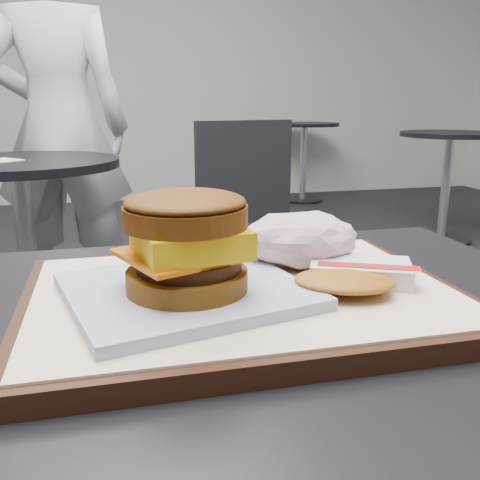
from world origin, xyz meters
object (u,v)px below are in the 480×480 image
(serving_tray, at_px, (243,298))
(crumpled_wrapper, at_px, (300,239))
(breakfast_sandwich, at_px, (187,254))
(patron, at_px, (59,127))
(hash_brown, at_px, (353,275))
(neighbor_table, at_px, (24,215))
(neighbor_chair, at_px, (214,216))

(serving_tray, relative_size, crumpled_wrapper, 3.17)
(breakfast_sandwich, relative_size, patron, 0.13)
(breakfast_sandwich, distance_m, patron, 2.12)
(serving_tray, xyz_separation_m, breakfast_sandwich, (-0.05, -0.02, 0.05))
(breakfast_sandwich, xyz_separation_m, crumpled_wrapper, (0.13, 0.07, -0.01))
(serving_tray, distance_m, hash_brown, 0.10)
(patron, bearing_deg, serving_tray, 107.54)
(breakfast_sandwich, height_order, crumpled_wrapper, breakfast_sandwich)
(crumpled_wrapper, relative_size, neighbor_table, 0.16)
(serving_tray, height_order, hash_brown, hash_brown)
(crumpled_wrapper, distance_m, neighbor_table, 1.64)
(serving_tray, relative_size, breakfast_sandwich, 1.70)
(hash_brown, height_order, neighbor_table, hash_brown)
(breakfast_sandwich, relative_size, crumpled_wrapper, 1.87)
(crumpled_wrapper, distance_m, neighbor_chair, 1.58)
(crumpled_wrapper, bearing_deg, patron, 100.47)
(neighbor_table, height_order, neighbor_chair, neighbor_chair)
(patron, bearing_deg, hash_brown, 110.01)
(breakfast_sandwich, xyz_separation_m, hash_brown, (0.15, -0.00, -0.03))
(breakfast_sandwich, height_order, neighbor_chair, breakfast_sandwich)
(serving_tray, xyz_separation_m, neighbor_chair, (0.29, 1.59, -0.27))
(neighbor_table, height_order, patron, patron)
(neighbor_chair, bearing_deg, serving_tray, -100.30)
(hash_brown, height_order, patron, patron)
(crumpled_wrapper, relative_size, patron, 0.07)
(crumpled_wrapper, relative_size, neighbor_chair, 0.14)
(breakfast_sandwich, bearing_deg, hash_brown, -1.42)
(serving_tray, xyz_separation_m, patron, (-0.30, 2.09, 0.06))
(serving_tray, distance_m, neighbor_table, 1.67)
(serving_tray, distance_m, crumpled_wrapper, 0.10)
(serving_tray, bearing_deg, breakfast_sandwich, -161.50)
(crumpled_wrapper, xyz_separation_m, neighbor_chair, (0.22, 1.54, -0.31))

